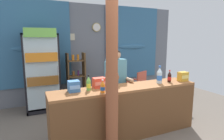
# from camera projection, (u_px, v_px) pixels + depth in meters

# --- Properties ---
(ground_plane) EXTENTS (7.51, 7.51, 0.00)m
(ground_plane) POSITION_uv_depth(u_px,v_px,m) (117.00, 120.00, 4.04)
(ground_plane) COLOR #665B51
(back_wall_curtained) EXTENTS (5.56, 0.22, 2.70)m
(back_wall_curtained) POSITION_uv_depth(u_px,v_px,m) (90.00, 51.00, 5.40)
(back_wall_curtained) COLOR slate
(back_wall_curtained) RESTS_ON ground
(stall_counter) EXTENTS (2.68, 0.53, 0.91)m
(stall_counter) POSITION_uv_depth(u_px,v_px,m) (130.00, 108.00, 3.23)
(stall_counter) COLOR #935B33
(stall_counter) RESTS_ON ground
(timber_post) EXTENTS (0.21, 0.19, 2.51)m
(timber_post) POSITION_uv_depth(u_px,v_px,m) (112.00, 77.00, 2.65)
(timber_post) COLOR #995133
(timber_post) RESTS_ON ground
(drink_fridge) EXTENTS (0.79, 0.75, 1.97)m
(drink_fridge) POSITION_uv_depth(u_px,v_px,m) (41.00, 66.00, 4.45)
(drink_fridge) COLOR black
(drink_fridge) RESTS_ON ground
(bottle_shelf_rack) EXTENTS (0.48, 0.28, 1.37)m
(bottle_shelf_rack) POSITION_uv_depth(u_px,v_px,m) (76.00, 77.00, 4.96)
(bottle_shelf_rack) COLOR brown
(bottle_shelf_rack) RESTS_ON ground
(plastic_lawn_chair) EXTENTS (0.58, 0.58, 0.86)m
(plastic_lawn_chair) POSITION_uv_depth(u_px,v_px,m) (138.00, 84.00, 5.16)
(plastic_lawn_chair) COLOR #E5563D
(plastic_lawn_chair) RESTS_ON ground
(shopkeeper) EXTENTS (0.49, 0.42, 1.52)m
(shopkeeper) POSITION_uv_depth(u_px,v_px,m) (116.00, 79.00, 3.70)
(shopkeeper) COLOR #28282D
(shopkeeper) RESTS_ON ground
(soda_bottle_water) EXTENTS (0.10, 0.10, 0.33)m
(soda_bottle_water) POSITION_uv_depth(u_px,v_px,m) (159.00, 76.00, 3.49)
(soda_bottle_water) COLOR silver
(soda_bottle_water) RESTS_ON stall_counter
(soda_bottle_lime_soda) EXTENTS (0.07, 0.07, 0.26)m
(soda_bottle_lime_soda) POSITION_uv_depth(u_px,v_px,m) (89.00, 84.00, 3.01)
(soda_bottle_lime_soda) COLOR #75C64C
(soda_bottle_lime_soda) RESTS_ON stall_counter
(soda_bottle_orange_soda) EXTENTS (0.07, 0.07, 0.21)m
(soda_bottle_orange_soda) POSITION_uv_depth(u_px,v_px,m) (103.00, 87.00, 2.89)
(soda_bottle_orange_soda) COLOR orange
(soda_bottle_orange_soda) RESTS_ON stall_counter
(soda_bottle_cola) EXTENTS (0.07, 0.07, 0.24)m
(soda_bottle_cola) POSITION_uv_depth(u_px,v_px,m) (169.00, 77.00, 3.58)
(soda_bottle_cola) COLOR black
(soda_bottle_cola) RESTS_ON stall_counter
(snack_box_biscuit) EXTENTS (0.18, 0.16, 0.17)m
(snack_box_biscuit) POSITION_uv_depth(u_px,v_px,m) (74.00, 86.00, 2.94)
(snack_box_biscuit) COLOR #3D75B7
(snack_box_biscuit) RESTS_ON stall_counter
(snack_box_choco_powder) EXTENTS (0.19, 0.13, 0.18)m
(snack_box_choco_powder) POSITION_uv_depth(u_px,v_px,m) (183.00, 76.00, 3.68)
(snack_box_choco_powder) COLOR gold
(snack_box_choco_powder) RESTS_ON stall_counter
(snack_box_crackers) EXTENTS (0.21, 0.15, 0.17)m
(snack_box_crackers) POSITION_uv_depth(u_px,v_px,m) (99.00, 83.00, 3.19)
(snack_box_crackers) COLOR #E5422D
(snack_box_crackers) RESTS_ON stall_counter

